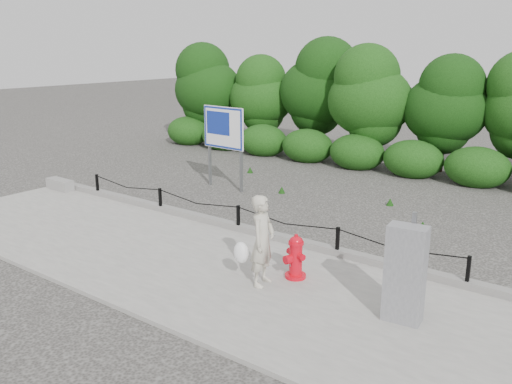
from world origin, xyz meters
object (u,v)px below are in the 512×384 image
object	(u,v)px
utility_cabinet	(405,274)
pedestrian	(261,241)
advertising_sign	(224,131)
fire_hydrant	(295,257)
concrete_block	(60,184)

from	to	relation	value
utility_cabinet	pedestrian	bearing A→B (deg)	178.76
utility_cabinet	advertising_sign	world-z (taller)	advertising_sign
fire_hydrant	pedestrian	size ratio (longest dim) A/B	0.51
concrete_block	fire_hydrant	bearing A→B (deg)	-7.22
pedestrian	concrete_block	bearing A→B (deg)	68.17
fire_hydrant	concrete_block	size ratio (longest dim) A/B	0.87
concrete_block	advertising_sign	size ratio (longest dim) A/B	0.39
concrete_block	advertising_sign	xyz separation A→B (m)	(3.53, 3.17, 1.48)
advertising_sign	fire_hydrant	bearing A→B (deg)	-35.61
pedestrian	concrete_block	distance (m)	8.66
pedestrian	advertising_sign	bearing A→B (deg)	34.89
pedestrian	advertising_sign	world-z (taller)	advertising_sign
utility_cabinet	advertising_sign	xyz separation A→B (m)	(-7.41, 4.62, 0.87)
concrete_block	advertising_sign	bearing A→B (deg)	41.90
pedestrian	utility_cabinet	distance (m)	2.49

